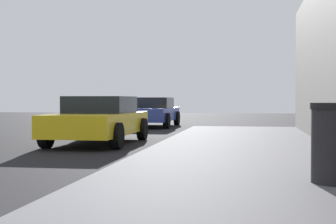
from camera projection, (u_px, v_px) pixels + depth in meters
The scene contains 2 objects.
car_yellow at pixel (99, 119), 13.52m from camera, with size 2.00×4.44×1.27m.
car_blue at pixel (152, 112), 21.92m from camera, with size 2.01×4.46×1.27m.
Camera 1 is at (4.17, -3.42, 1.19)m, focal length 53.74 mm.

